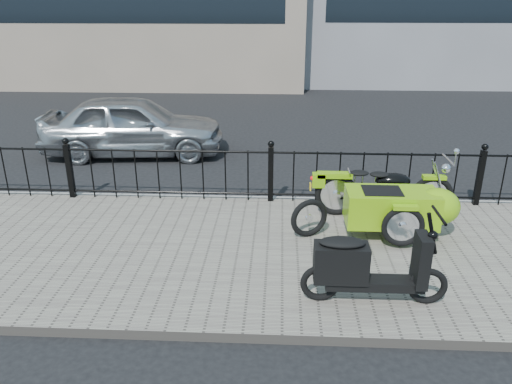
{
  "coord_description": "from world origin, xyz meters",
  "views": [
    {
      "loc": [
        0.15,
        -6.73,
        3.45
      ],
      "look_at": [
        -0.18,
        -0.1,
        0.82
      ],
      "focal_mm": 35.0,
      "sensor_mm": 36.0,
      "label": 1
    }
  ],
  "objects_px": {
    "scooter": "(365,268)",
    "spare_tire": "(309,218)",
    "motorcycle_sidecar": "(401,203)",
    "sedan_car": "(133,125)"
  },
  "relations": [
    {
      "from": "scooter",
      "to": "spare_tire",
      "type": "relative_size",
      "value": 2.88
    },
    {
      "from": "scooter",
      "to": "motorcycle_sidecar",
      "type": "bearing_deg",
      "value": 66.37
    },
    {
      "from": "motorcycle_sidecar",
      "to": "spare_tire",
      "type": "distance_m",
      "value": 1.38
    },
    {
      "from": "sedan_car",
      "to": "spare_tire",
      "type": "bearing_deg",
      "value": -143.3
    },
    {
      "from": "motorcycle_sidecar",
      "to": "scooter",
      "type": "relative_size",
      "value": 1.35
    },
    {
      "from": "motorcycle_sidecar",
      "to": "scooter",
      "type": "bearing_deg",
      "value": -113.63
    },
    {
      "from": "scooter",
      "to": "spare_tire",
      "type": "xyz_separation_m",
      "value": [
        -0.54,
        1.66,
        -0.15
      ]
    },
    {
      "from": "scooter",
      "to": "sedan_car",
      "type": "distance_m",
      "value": 7.36
    },
    {
      "from": "scooter",
      "to": "sedan_car",
      "type": "relative_size",
      "value": 0.42
    },
    {
      "from": "motorcycle_sidecar",
      "to": "scooter",
      "type": "xyz_separation_m",
      "value": [
        -0.81,
        -1.85,
        -0.03
      ]
    }
  ]
}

